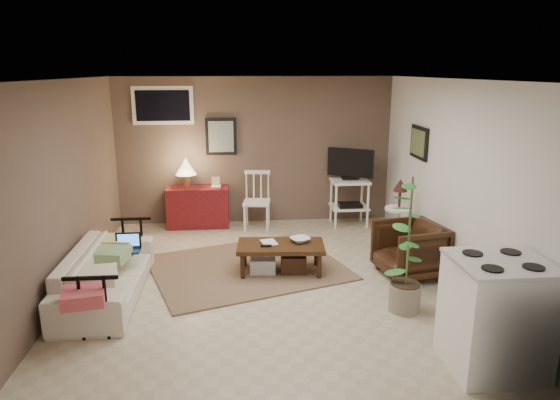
{
  "coord_description": "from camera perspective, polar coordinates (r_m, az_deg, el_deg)",
  "views": [
    {
      "loc": [
        -0.31,
        -5.65,
        2.5
      ],
      "look_at": [
        0.22,
        0.35,
        0.92
      ],
      "focal_mm": 32.0,
      "sensor_mm": 36.0,
      "label": 1
    }
  ],
  "objects": [
    {
      "name": "floor",
      "position": [
        6.19,
        -1.77,
        -9.16
      ],
      "size": [
        5.0,
        5.0,
        0.0
      ],
      "primitive_type": "plane",
      "color": "#C1B293",
      "rests_on": "ground"
    },
    {
      "name": "art_back",
      "position": [
        8.2,
        -6.75,
        7.22
      ],
      "size": [
        0.5,
        0.03,
        0.6
      ],
      "primitive_type": "cube",
      "color": "black"
    },
    {
      "name": "art_right",
      "position": [
        7.23,
        15.61,
        6.35
      ],
      "size": [
        0.03,
        0.6,
        0.45
      ],
      "primitive_type": "cube",
      "color": "black"
    },
    {
      "name": "window",
      "position": [
        8.22,
        -13.24,
        10.46
      ],
      "size": [
        0.96,
        0.03,
        0.6
      ],
      "primitive_type": "cube",
      "color": "white"
    },
    {
      "name": "rug",
      "position": [
        6.56,
        -3.76,
        -7.67
      ],
      "size": [
        2.83,
        2.53,
        0.02
      ],
      "primitive_type": "cube",
      "rotation": [
        0.0,
        0.0,
        0.33
      ],
      "color": "brown",
      "rests_on": "floor"
    },
    {
      "name": "coffee_table",
      "position": [
        6.31,
        0.01,
        -6.43
      ],
      "size": [
        1.12,
        0.64,
        0.41
      ],
      "color": "#3D2010",
      "rests_on": "floor"
    },
    {
      "name": "sofa",
      "position": [
        5.96,
        -19.31,
        -7.06
      ],
      "size": [
        0.56,
        1.93,
        0.76
      ],
      "primitive_type": "imported",
      "rotation": [
        0.0,
        0.0,
        1.57
      ],
      "color": "beige",
      "rests_on": "floor"
    },
    {
      "name": "sofa_pillows",
      "position": [
        5.72,
        -19.46,
        -7.07
      ],
      "size": [
        0.37,
        1.84,
        0.13
      ],
      "primitive_type": null,
      "color": "beige",
      "rests_on": "sofa"
    },
    {
      "name": "sofa_end_rails",
      "position": [
        5.95,
        -18.22,
        -7.54
      ],
      "size": [
        0.52,
        1.93,
        0.65
      ],
      "primitive_type": null,
      "color": "black",
      "rests_on": "floor"
    },
    {
      "name": "laptop",
      "position": [
        6.18,
        -17.0,
        -4.98
      ],
      "size": [
        0.3,
        0.22,
        0.2
      ],
      "color": "black",
      "rests_on": "sofa"
    },
    {
      "name": "red_console",
      "position": [
        8.24,
        -9.46,
        -0.33
      ],
      "size": [
        0.99,
        0.44,
        1.14
      ],
      "color": "maroon",
      "rests_on": "floor"
    },
    {
      "name": "spindle_chair",
      "position": [
        8.02,
        -2.67,
        -0.26
      ],
      "size": [
        0.47,
        0.47,
        0.93
      ],
      "color": "white",
      "rests_on": "floor"
    },
    {
      "name": "tv_stand",
      "position": [
        8.21,
        7.98,
        1.69
      ],
      "size": [
        0.69,
        0.49,
        1.27
      ],
      "color": "white",
      "rests_on": "floor"
    },
    {
      "name": "side_table",
      "position": [
        7.15,
        13.46,
        -0.74
      ],
      "size": [
        0.39,
        0.39,
        1.05
      ],
      "color": "white",
      "rests_on": "floor"
    },
    {
      "name": "armchair",
      "position": [
        6.4,
        14.61,
        -5.24
      ],
      "size": [
        0.81,
        0.84,
        0.74
      ],
      "primitive_type": "imported",
      "rotation": [
        0.0,
        0.0,
        -1.37
      ],
      "color": "#311C0D",
      "rests_on": "floor"
    },
    {
      "name": "potted_plant",
      "position": [
        5.34,
        14.48,
        -4.48
      ],
      "size": [
        0.37,
        0.37,
        1.49
      ],
      "color": "gray",
      "rests_on": "floor"
    },
    {
      "name": "stove",
      "position": [
        4.69,
        23.4,
        -11.96
      ],
      "size": [
        0.76,
        0.71,
        1.0
      ],
      "color": "white",
      "rests_on": "floor"
    },
    {
      "name": "bowl",
      "position": [
        6.3,
        2.32,
        -3.77
      ],
      "size": [
        0.24,
        0.15,
        0.24
      ],
      "primitive_type": "imported",
      "rotation": [
        0.0,
        0.0,
        0.41
      ],
      "color": "#3D2010",
      "rests_on": "coffee_table"
    },
    {
      "name": "book_table",
      "position": [
        6.22,
        -2.07,
        -3.99
      ],
      "size": [
        0.18,
        0.06,
        0.25
      ],
      "primitive_type": "imported",
      "rotation": [
        0.0,
        0.0,
        0.22
      ],
      "color": "#3D2010",
      "rests_on": "coffee_table"
    },
    {
      "name": "book_console",
      "position": [
        8.14,
        -7.87,
        2.22
      ],
      "size": [
        0.15,
        0.02,
        0.21
      ],
      "primitive_type": "imported",
      "rotation": [
        0.0,
        0.0,
        -0.02
      ],
      "color": "#3D2010",
      "rests_on": "red_console"
    }
  ]
}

